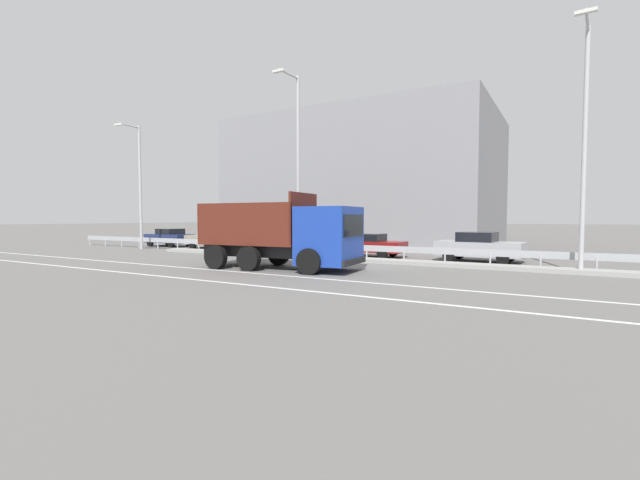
# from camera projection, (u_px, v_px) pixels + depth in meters

# --- Properties ---
(ground_plane) EXTENTS (320.00, 320.00, 0.00)m
(ground_plane) POSITION_uv_depth(u_px,v_px,m) (340.00, 265.00, 20.16)
(ground_plane) COLOR #605E5B
(lane_strip_0) EXTENTS (50.15, 0.16, 0.01)m
(lane_strip_0) POSITION_uv_depth(u_px,v_px,m) (252.00, 273.00, 17.27)
(lane_strip_0) COLOR silver
(lane_strip_0) RESTS_ON ground_plane
(lane_strip_1) EXTENTS (50.15, 0.16, 0.01)m
(lane_strip_1) POSITION_uv_depth(u_px,v_px,m) (207.00, 281.00, 15.13)
(lane_strip_1) COLOR silver
(lane_strip_1) RESTS_ON ground_plane
(median_island) EXTENTS (27.59, 1.10, 0.18)m
(median_island) POSITION_uv_depth(u_px,v_px,m) (359.00, 260.00, 21.96)
(median_island) COLOR gray
(median_island) RESTS_ON ground_plane
(median_guardrail) EXTENTS (50.15, 0.09, 0.78)m
(median_guardrail) POSITION_uv_depth(u_px,v_px,m) (367.00, 249.00, 22.79)
(median_guardrail) COLOR #9EA0A5
(median_guardrail) RESTS_ON ground_plane
(dump_truck) EXTENTS (7.32, 3.26, 3.29)m
(dump_truck) POSITION_uv_depth(u_px,v_px,m) (299.00, 239.00, 18.32)
(dump_truck) COLOR #19389E
(dump_truck) RESTS_ON ground_plane
(median_road_sign) EXTENTS (0.82, 0.16, 2.62)m
(median_road_sign) POSITION_uv_depth(u_px,v_px,m) (269.00, 232.00, 24.73)
(median_road_sign) COLOR white
(median_road_sign) RESTS_ON ground_plane
(street_lamp_0) EXTENTS (0.71, 1.82, 8.72)m
(street_lamp_0) POSITION_uv_depth(u_px,v_px,m) (139.00, 182.00, 30.09)
(street_lamp_0) COLOR #ADADB2
(street_lamp_0) RESTS_ON ground_plane
(street_lamp_1) EXTENTS (0.70, 1.91, 9.94)m
(street_lamp_1) POSITION_uv_depth(u_px,v_px,m) (297.00, 159.00, 23.29)
(street_lamp_1) COLOR #ADADB2
(street_lamp_1) RESTS_ON ground_plane
(street_lamp_2) EXTENTS (0.71, 2.23, 9.72)m
(street_lamp_2) POSITION_uv_depth(u_px,v_px,m) (585.00, 138.00, 16.79)
(street_lamp_2) COLOR #ADADB2
(street_lamp_2) RESTS_ON ground_plane
(parked_car_0) EXTENTS (3.92, 1.94, 1.40)m
(parked_car_0) POSITION_uv_depth(u_px,v_px,m) (169.00, 237.00, 33.50)
(parked_car_0) COLOR navy
(parked_car_0) RESTS_ON ground_plane
(parked_car_1) EXTENTS (4.25, 2.06, 1.52)m
(parked_car_1) POSITION_uv_depth(u_px,v_px,m) (215.00, 238.00, 31.04)
(parked_car_1) COLOR gray
(parked_car_1) RESTS_ON ground_plane
(parked_car_2) EXTENTS (4.79, 2.23, 1.53)m
(parked_car_2) POSITION_uv_depth(u_px,v_px,m) (286.00, 240.00, 28.04)
(parked_car_2) COLOR #335B33
(parked_car_2) RESTS_ON ground_plane
(parked_car_3) EXTENTS (4.78, 1.84, 1.33)m
(parked_car_3) POSITION_uv_depth(u_px,v_px,m) (364.00, 245.00, 24.68)
(parked_car_3) COLOR maroon
(parked_car_3) RESTS_ON ground_plane
(parked_car_4) EXTENTS (4.29, 2.24, 1.51)m
(parked_car_4) POSITION_uv_depth(u_px,v_px,m) (479.00, 247.00, 21.80)
(parked_car_4) COLOR #A3A3A8
(parked_car_4) RESTS_ON ground_plane
(background_building_0) EXTENTS (21.85, 15.45, 10.88)m
(background_building_0) POSITION_uv_depth(u_px,v_px,m) (368.00, 183.00, 39.00)
(background_building_0) COLOR gray
(background_building_0) RESTS_ON ground_plane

